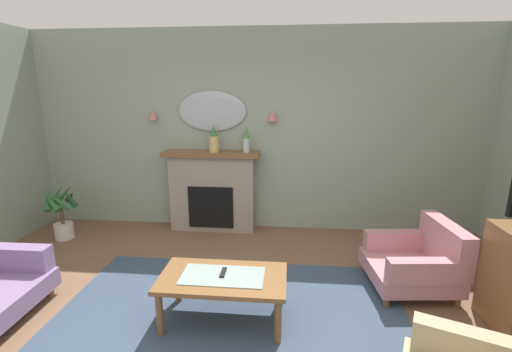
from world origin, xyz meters
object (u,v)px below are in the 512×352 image
Objects in this scene: coffee_table at (223,282)px; potted_plant_small_fern at (61,211)px; fireplace at (212,192)px; armchair_near_fireplace at (419,260)px; tv_remote at (223,273)px; wall_mirror at (212,111)px; mantel_vase_right at (246,139)px; wall_sconce_right at (272,115)px; wall_sconce_left at (153,115)px; mantel_vase_centre at (214,140)px.

potted_plant_small_fern is (-2.53, 1.55, 0.01)m from coffee_table.
fireplace is 1.51× the size of armchair_near_fireplace.
wall_mirror is at bearing 103.92° from tv_remote.
mantel_vase_right is 0.48m from wall_sconce_right.
wall_sconce_left is 1.00× the size of wall_sconce_right.
mantel_vase_right reaches higher than potted_plant_small_fern.
potted_plant_small_fern reaches higher than armchair_near_fireplace.
mantel_vase_centre is 0.35× the size of coffee_table.
coffee_table is at bearing -76.47° from mantel_vase_centre.
fireplace is 1.42× the size of wall_mirror.
tv_remote is (1.39, -2.14, -1.21)m from wall_sconce_left.
fireplace is 1.38m from wall_sconce_right.
mantel_vase_centre reaches higher than potted_plant_small_fern.
fireplace is at bearing 104.85° from tv_remote.
fireplace is 3.76× the size of mantel_vase_right.
mantel_vase_centre is at bearing -73.61° from wall_mirror.
wall_sconce_right reaches higher than mantel_vase_right.
fireplace reaches higher than armchair_near_fireplace.
armchair_near_fireplace is (1.59, -1.43, -1.35)m from wall_sconce_right.
coffee_table is (0.54, -2.22, -1.33)m from wall_mirror.
coffee_table is (0.54, -2.08, -0.19)m from fireplace.
tv_remote is at bearing -159.68° from armchair_near_fireplace.
tv_remote is (0.49, -2.02, -0.87)m from mantel_vase_centre.
coffee_table is 6.88× the size of tv_remote.
coffee_table is at bearing -75.35° from fireplace.
wall_mirror is 0.87× the size of coffee_table.
mantel_vase_right is at bearing 145.99° from armchair_near_fireplace.
tv_remote is (0.54, -2.19, -1.26)m from wall_mirror.
potted_plant_small_fern reaches higher than coffee_table.
wall_sconce_left is (-0.85, -0.05, -0.05)m from wall_mirror.
mantel_vase_right is (0.50, -0.03, 0.78)m from fireplace.
mantel_vase_centre is at bearing 103.53° from coffee_table.
armchair_near_fireplace is (3.29, -1.43, -1.35)m from wall_sconce_left.
wall_mirror is at bearing 103.75° from coffee_table.
coffee_table is (0.04, -2.05, -0.97)m from mantel_vase_right.
tv_remote is 2.95m from potted_plant_small_fern.
wall_sconce_left is (-0.85, 0.09, 1.09)m from fireplace.
tv_remote reaches higher than coffee_table.
wall_sconce_left is at bearing 123.09° from tv_remote.
mantel_vase_right is at bearing -5.08° from wall_sconce_left.
potted_plant_small_fern is (-1.14, -0.62, -1.26)m from wall_sconce_left.
wall_mirror is 3.18m from armchair_near_fireplace.
tv_remote is (-0.31, -2.14, -1.21)m from wall_sconce_right.
armchair_near_fireplace is at bearing -31.23° from wall_mirror.
fireplace is 1.24× the size of coffee_table.
mantel_vase_right is 2.71m from potted_plant_small_fern.
mantel_vase_centre is at bearing 151.28° from armchair_near_fireplace.
mantel_vase_right is 2.58× the size of wall_sconce_left.
wall_mirror reaches higher than armchair_near_fireplace.
coffee_table is (0.49, -2.05, -0.94)m from mantel_vase_centre.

